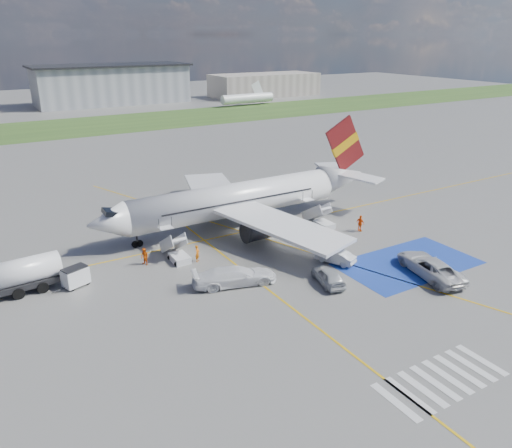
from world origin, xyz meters
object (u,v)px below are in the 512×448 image
object	(u,v)px
airliner	(245,198)
fuel_tanker	(6,282)
belt_loader	(322,187)
van_white_a	(430,264)
car_silver_b	(335,257)
van_white_b	(235,273)
car_silver_a	(328,276)
gpu_cart	(76,278)

from	to	relation	value
airliner	fuel_tanker	distance (m)	27.21
belt_loader	van_white_a	size ratio (longest dim) A/B	0.75
car_silver_b	fuel_tanker	bearing A→B (deg)	-42.57
fuel_tanker	van_white_b	distance (m)	19.99
car_silver_a	van_white_b	bearing A→B (deg)	-16.09
belt_loader	van_white_b	xyz separation A→B (m)	(-25.53, -19.77, 0.79)
airliner	van_white_b	xyz separation A→B (m)	(-8.59, -12.99, -2.25)
fuel_tanker	car_silver_b	distance (m)	30.56
belt_loader	car_silver_a	distance (m)	30.08
airliner	car_silver_b	bearing A→B (deg)	-80.67
belt_loader	car_silver_b	size ratio (longest dim) A/B	1.14
airliner	gpu_cart	size ratio (longest dim) A/B	14.31
car_silver_a	van_white_a	size ratio (longest dim) A/B	0.73
van_white_a	van_white_b	size ratio (longest dim) A/B	1.07
fuel_tanker	van_white_a	distance (m)	38.61
belt_loader	car_silver_b	xyz separation A→B (m)	(-14.63, -20.86, 0.33)
gpu_cart	van_white_b	distance (m)	14.50
gpu_cart	van_white_a	bearing A→B (deg)	-47.33
gpu_cart	belt_loader	xyz separation A→B (m)	(38.12, 12.58, -0.49)
airliner	car_silver_b	size ratio (longest dim) A/B	8.97
airliner	car_silver_a	xyz separation A→B (m)	(-1.13, -17.25, -2.62)
belt_loader	van_white_b	bearing A→B (deg)	-139.50
car_silver_a	fuel_tanker	bearing A→B (deg)	-12.60
fuel_tanker	gpu_cart	size ratio (longest dim) A/B	3.67
car_silver_a	van_white_b	distance (m)	8.60
van_white_a	van_white_b	distance (m)	18.63
fuel_tanker	van_white_a	world-z (taller)	fuel_tanker
car_silver_a	belt_loader	bearing A→B (deg)	-113.27
fuel_tanker	van_white_b	bearing A→B (deg)	-28.71
airliner	car_silver_b	xyz separation A→B (m)	(2.31, -14.08, -2.72)
airliner	fuel_tanker	world-z (taller)	airliner
belt_loader	car_silver_b	bearing A→B (deg)	-122.29
airliner	van_white_a	size ratio (longest dim) A/B	5.93
airliner	gpu_cart	xyz separation A→B (m)	(-21.17, -5.79, -2.55)
car_silver_a	car_silver_b	size ratio (longest dim) A/B	1.10
fuel_tanker	car_silver_b	bearing A→B (deg)	-21.98
fuel_tanker	belt_loader	bearing A→B (deg)	10.69
airliner	car_silver_a	size ratio (longest dim) A/B	8.13
airliner	car_silver_b	world-z (taller)	airliner
car_silver_b	belt_loader	bearing A→B (deg)	-149.56
airliner	gpu_cart	world-z (taller)	airliner
gpu_cart	car_silver_a	xyz separation A→B (m)	(20.04, -11.46, -0.07)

